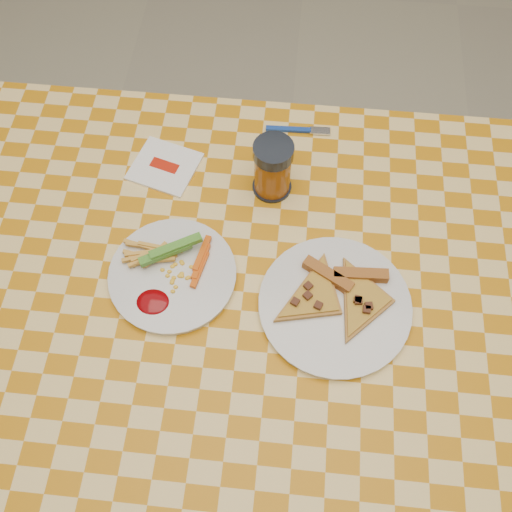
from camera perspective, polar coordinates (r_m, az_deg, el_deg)
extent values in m
plane|color=#B8B094|center=(1.71, 1.01, -14.31)|extent=(8.00, 8.00, 0.00)
cylinder|color=silver|center=(1.41, -24.21, -20.99)|extent=(0.06, 0.06, 0.71)
cylinder|color=silver|center=(1.60, -17.32, 3.26)|extent=(0.06, 0.06, 0.71)
cylinder|color=silver|center=(1.59, 22.16, -0.10)|extent=(0.06, 0.06, 0.71)
cube|color=brown|center=(1.01, 1.66, -4.46)|extent=(1.20, 0.80, 0.04)
cylinder|color=silver|center=(1.01, -8.32, -1.93)|extent=(0.23, 0.23, 0.01)
cylinder|color=silver|center=(0.98, 7.86, -4.95)|extent=(0.31, 0.31, 0.01)
cube|color=#22600F|center=(0.99, -8.54, 0.63)|extent=(0.10, 0.08, 0.02)
cube|color=#DA5009|center=(1.00, -5.53, -0.57)|extent=(0.06, 0.08, 0.02)
ellipsoid|color=#750206|center=(0.98, -10.28, -4.56)|extent=(0.06, 0.05, 0.01)
cube|color=#9F6324|center=(0.98, 7.20, -1.95)|extent=(0.09, 0.06, 0.02)
cube|color=#9F6324|center=(0.99, 10.41, -1.91)|extent=(0.09, 0.02, 0.02)
cylinder|color=black|center=(1.10, 1.60, 6.98)|extent=(0.08, 0.08, 0.01)
cylinder|color=#84400E|center=(1.06, 1.66, 8.40)|extent=(0.07, 0.07, 0.10)
cylinder|color=black|center=(1.01, 1.75, 10.42)|extent=(0.07, 0.07, 0.02)
cube|color=white|center=(1.14, -9.12, 8.84)|extent=(0.15, 0.14, 0.01)
cube|color=red|center=(1.13, -9.15, 8.94)|extent=(0.06, 0.04, 0.00)
cube|color=navy|center=(1.18, 3.26, 12.54)|extent=(0.09, 0.01, 0.01)
cube|color=silver|center=(1.18, 6.41, 12.33)|extent=(0.04, 0.02, 0.00)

